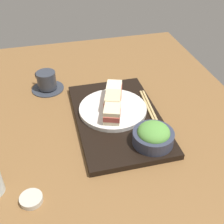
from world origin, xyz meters
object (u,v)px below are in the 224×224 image
(sandwich_far, at_px, (114,91))
(small_sauce_dish, at_px, (31,199))
(sandwich_near, at_px, (112,113))
(sandwich_middle, at_px, (113,101))
(chopsticks_pair, at_px, (150,109))
(salad_bowl, at_px, (153,135))
(coffee_cup, at_px, (47,82))
(sandwich_plate, at_px, (113,109))

(sandwich_far, bearing_deg, small_sauce_dish, 139.13)
(sandwich_near, xyz_separation_m, small_sauce_dish, (-0.23, 0.27, -0.05))
(sandwich_middle, relative_size, chopsticks_pair, 0.39)
(sandwich_far, height_order, salad_bowl, same)
(chopsticks_pair, bearing_deg, sandwich_near, 102.96)
(sandwich_near, xyz_separation_m, coffee_cup, (0.29, 0.19, -0.02))
(sandwich_near, relative_size, sandwich_middle, 1.01)
(coffee_cup, bearing_deg, small_sauce_dish, 171.46)
(salad_bowl, bearing_deg, small_sauce_dish, 106.75)
(salad_bowl, distance_m, coffee_cup, 0.50)
(sandwich_near, distance_m, chopsticks_pair, 0.15)
(sandwich_far, height_order, small_sauce_dish, sandwich_far)
(sandwich_middle, xyz_separation_m, chopsticks_pair, (-0.03, -0.13, -0.04))
(coffee_cup, height_order, small_sauce_dish, coffee_cup)
(sandwich_near, bearing_deg, sandwich_far, -17.76)
(sandwich_far, bearing_deg, coffee_cup, 53.88)
(sandwich_near, height_order, salad_bowl, salad_bowl)
(chopsticks_pair, height_order, coffee_cup, coffee_cup)
(sandwich_near, height_order, coffee_cup, sandwich_near)
(sandwich_plate, bearing_deg, sandwich_middle, 143.13)
(small_sauce_dish, bearing_deg, sandwich_plate, -44.35)
(sandwich_middle, relative_size, coffee_cup, 0.71)
(sandwich_middle, bearing_deg, sandwich_near, 162.24)
(sandwich_plate, bearing_deg, coffee_cup, 42.62)
(chopsticks_pair, xyz_separation_m, small_sauce_dish, (-0.27, 0.41, -0.02))
(coffee_cup, bearing_deg, sandwich_plate, -137.38)
(salad_bowl, bearing_deg, sandwich_far, 13.39)
(sandwich_plate, distance_m, chopsticks_pair, 0.13)
(sandwich_plate, bearing_deg, small_sauce_dish, 135.65)
(salad_bowl, relative_size, chopsticks_pair, 0.55)
(sandwich_plate, relative_size, salad_bowl, 1.87)
(sandwich_middle, bearing_deg, chopsticks_pair, -102.09)
(small_sauce_dish, bearing_deg, sandwich_near, -48.93)
(sandwich_near, distance_m, sandwich_far, 0.13)
(sandwich_plate, height_order, sandwich_middle, sandwich_middle)
(sandwich_far, relative_size, salad_bowl, 0.72)
(sandwich_middle, height_order, sandwich_far, same)
(salad_bowl, distance_m, chopsticks_pair, 0.17)
(sandwich_far, distance_m, coffee_cup, 0.28)
(sandwich_plate, xyz_separation_m, small_sauce_dish, (-0.29, 0.29, -0.02))
(sandwich_plate, xyz_separation_m, chopsticks_pair, (-0.03, -0.13, -0.00))
(sandwich_plate, height_order, chopsticks_pair, sandwich_plate)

